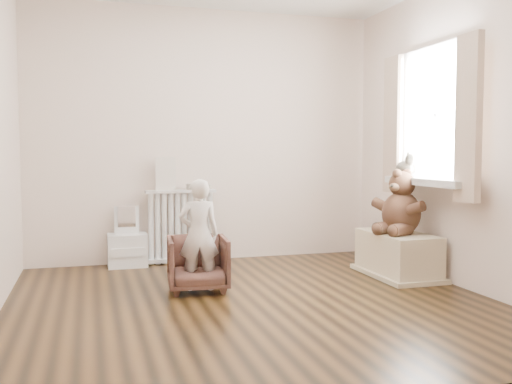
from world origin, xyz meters
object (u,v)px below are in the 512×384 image
object	(u,v)px
radiator	(181,225)
toy_bench	(398,254)
armchair	(198,263)
child	(199,234)
toy_vanity	(127,239)
teddy_bear	(402,203)
plush_cat	(406,166)

from	to	relation	value
radiator	toy_bench	distance (m)	2.15
armchair	child	bearing A→B (deg)	-84.94
radiator	armchair	xyz separation A→B (m)	(-0.05, -1.20, -0.17)
toy_bench	armchair	bearing A→B (deg)	-178.86
toy_vanity	toy_bench	size ratio (longest dim) A/B	0.71
child	teddy_bear	world-z (taller)	teddy_bear
toy_vanity	armchair	world-z (taller)	toy_vanity
toy_vanity	teddy_bear	bearing A→B (deg)	-26.37
toy_vanity	toy_bench	distance (m)	2.60
child	armchair	bearing A→B (deg)	-84.94
toy_vanity	armchair	distance (m)	1.26
teddy_bear	radiator	bearing A→B (deg)	122.45
child	plush_cat	xyz separation A→B (m)	(1.99, 0.21, 0.53)
radiator	toy_vanity	xyz separation A→B (m)	(-0.54, -0.03, -0.11)
radiator	teddy_bear	size ratio (longest dim) A/B	1.30
radiator	plush_cat	xyz separation A→B (m)	(1.94, -1.04, 0.61)
toy_vanity	plush_cat	world-z (taller)	plush_cat
toy_bench	plush_cat	bearing A→B (deg)	40.94
child	plush_cat	world-z (taller)	plush_cat
toy_vanity	child	world-z (taller)	child
armchair	toy_bench	distance (m)	1.86
toy_bench	plush_cat	distance (m)	0.82
toy_bench	teddy_bear	distance (m)	0.47
child	teddy_bear	bearing A→B (deg)	-173.41
teddy_bear	armchair	bearing A→B (deg)	155.84
child	toy_bench	world-z (taller)	child
radiator	child	distance (m)	1.25
radiator	toy_bench	bearing A→B (deg)	-32.71
armchair	teddy_bear	size ratio (longest dim) A/B	0.85
radiator	toy_vanity	size ratio (longest dim) A/B	1.26
radiator	teddy_bear	xyz separation A→B (m)	(1.81, -1.20, 0.28)
armchair	teddy_bear	distance (m)	1.92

